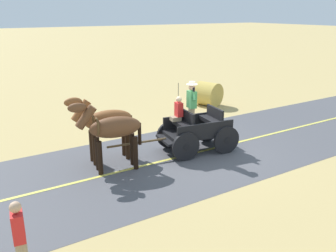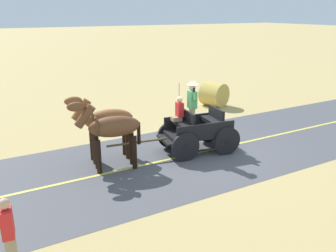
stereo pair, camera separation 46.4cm
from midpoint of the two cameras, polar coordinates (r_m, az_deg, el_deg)
The scene contains 8 objects.
ground_plane at distance 12.55m, azimuth 4.81°, elevation -3.96°, with size 200.00×200.00×0.00m, color tan.
road_surface at distance 12.55m, azimuth 4.81°, elevation -3.95°, with size 5.41×160.00×0.01m, color #4C4C51.
road_centre_stripe at distance 12.55m, azimuth 4.81°, elevation -3.93°, with size 0.12×160.00×0.00m, color #DBCC4C.
horse_drawn_carriage at distance 12.26m, azimuth 3.33°, elevation -0.41°, with size 1.74×4.51×2.50m.
horse_near_side at distance 10.75m, azimuth -10.19°, elevation -0.49°, with size 0.83×2.15×2.21m.
horse_off_side at distance 11.49m, azimuth -11.15°, elevation 0.66°, with size 0.70×2.14×2.21m.
pedestrian_walking at distance 7.08m, azimuth -24.36°, elevation -16.39°, with size 0.35×0.24×1.63m.
hay_bale at distance 18.43m, azimuth 5.72°, elevation 5.11°, with size 1.20×1.20×1.10m, color gold.
Camera 1 is at (-9.18, 7.21, 4.68)m, focal length 38.15 mm.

